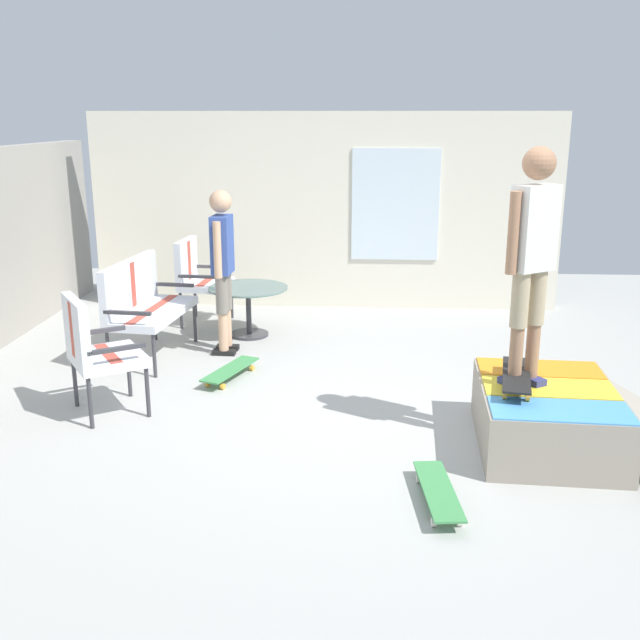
# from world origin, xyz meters

# --- Properties ---
(ground_plane) EXTENTS (12.00, 12.00, 0.10)m
(ground_plane) POSITION_xyz_m (0.00, 0.00, -0.05)
(ground_plane) COLOR #A8A8A3
(house_facade) EXTENTS (0.23, 6.00, 2.49)m
(house_facade) POSITION_xyz_m (3.80, 0.49, 1.25)
(house_facade) COLOR silver
(house_facade) RESTS_ON ground_plane
(skate_ramp) EXTENTS (1.39, 1.70, 0.48)m
(skate_ramp) POSITION_xyz_m (-0.41, -1.45, 0.24)
(skate_ramp) COLOR gray
(skate_ramp) RESTS_ON ground_plane
(patio_bench) EXTENTS (1.30, 0.69, 1.02)m
(patio_bench) POSITION_xyz_m (1.53, 2.26, 0.62)
(patio_bench) COLOR #38383D
(patio_bench) RESTS_ON ground_plane
(patio_chair_near_house) EXTENTS (0.67, 0.60, 1.02)m
(patio_chair_near_house) POSITION_xyz_m (2.85, 1.99, 0.61)
(patio_chair_near_house) COLOR #38383D
(patio_chair_near_house) RESTS_ON ground_plane
(patio_chair_by_wall) EXTENTS (0.82, 0.80, 1.02)m
(patio_chair_by_wall) POSITION_xyz_m (-0.01, 2.21, 0.61)
(patio_chair_by_wall) COLOR #38383D
(patio_chair_by_wall) RESTS_ON ground_plane
(patio_table) EXTENTS (0.90, 0.90, 0.57)m
(patio_table) POSITION_xyz_m (2.35, 1.29, 0.40)
(patio_table) COLOR #38383D
(patio_table) RESTS_ON ground_plane
(person_watching) EXTENTS (0.48, 0.25, 1.72)m
(person_watching) POSITION_xyz_m (1.72, 1.45, 1.01)
(person_watching) COLOR black
(person_watching) RESTS_ON ground_plane
(person_skater) EXTENTS (0.36, 0.41, 1.76)m
(person_skater) POSITION_xyz_m (-0.36, -1.22, 1.51)
(person_skater) COLOR navy
(person_skater) RESTS_ON skate_ramp
(skateboard_by_bench) EXTENTS (0.82, 0.47, 0.10)m
(skateboard_by_bench) POSITION_xyz_m (0.92, 1.25, 0.08)
(skateboard_by_bench) COLOR #3F8C4C
(skateboard_by_bench) RESTS_ON ground_plane
(skateboard_spare) EXTENTS (0.82, 0.28, 0.10)m
(skateboard_spare) POSITION_xyz_m (-1.33, -0.51, 0.08)
(skateboard_spare) COLOR #3F8C4C
(skateboard_spare) RESTS_ON ground_plane
(skateboard_on_ramp) EXTENTS (0.82, 0.34, 0.10)m
(skateboard_on_ramp) POSITION_xyz_m (-0.40, -1.16, 0.56)
(skateboard_on_ramp) COLOR black
(skateboard_on_ramp) RESTS_ON skate_ramp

